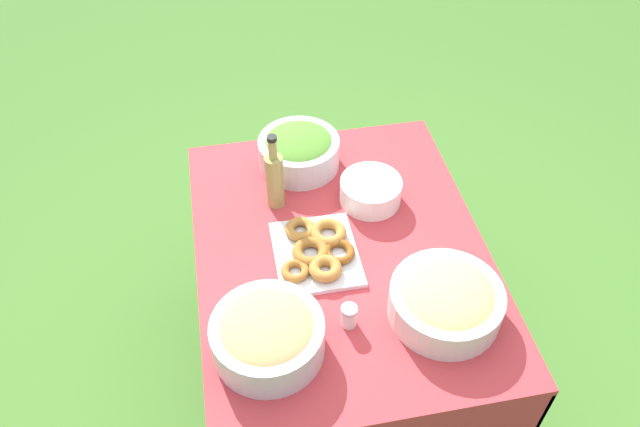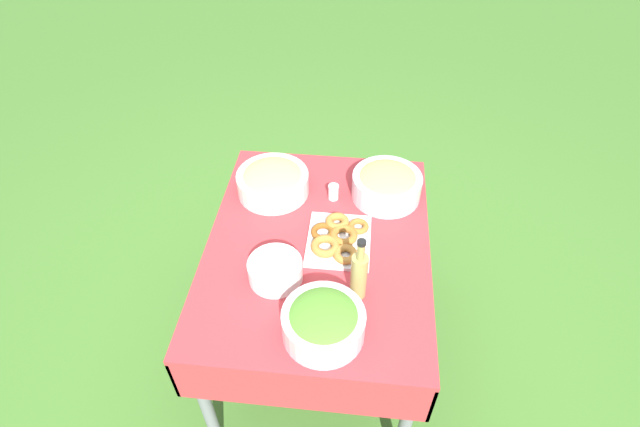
# 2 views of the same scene
# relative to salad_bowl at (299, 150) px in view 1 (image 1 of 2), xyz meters

# --- Properties ---
(ground_plane) EXTENTS (14.00, 14.00, 0.00)m
(ground_plane) POSITION_rel_salad_bowl_xyz_m (0.42, 0.06, -0.84)
(ground_plane) COLOR #477A2D
(picnic_table) EXTENTS (1.16, 0.90, 0.77)m
(picnic_table) POSITION_rel_salad_bowl_xyz_m (0.42, 0.06, -0.18)
(picnic_table) COLOR #B73338
(picnic_table) RESTS_ON ground_plane
(salad_bowl) EXTENTS (0.28, 0.28, 0.13)m
(salad_bowl) POSITION_rel_salad_bowl_xyz_m (0.00, 0.00, 0.00)
(salad_bowl) COLOR silver
(salad_bowl) RESTS_ON picnic_table
(pasta_bowl) EXTENTS (0.32, 0.32, 0.12)m
(pasta_bowl) POSITION_rel_salad_bowl_xyz_m (0.71, 0.30, -0.01)
(pasta_bowl) COLOR silver
(pasta_bowl) RESTS_ON picnic_table
(donut_platter) EXTENTS (0.31, 0.25, 0.05)m
(donut_platter) POSITION_rel_salad_bowl_xyz_m (0.43, -0.02, -0.05)
(donut_platter) COLOR silver
(donut_platter) RESTS_ON picnic_table
(plate_stack) EXTENTS (0.20, 0.20, 0.08)m
(plate_stack) POSITION_rel_salad_bowl_xyz_m (0.22, 0.20, -0.03)
(plate_stack) COLOR white
(plate_stack) RESTS_ON picnic_table
(olive_oil_bottle) EXTENTS (0.06, 0.06, 0.28)m
(olive_oil_bottle) POSITION_rel_salad_bowl_xyz_m (0.18, -0.11, 0.04)
(olive_oil_bottle) COLOR #998E4C
(olive_oil_bottle) RESTS_ON picnic_table
(bread_bowl) EXTENTS (0.30, 0.30, 0.13)m
(bread_bowl) POSITION_rel_salad_bowl_xyz_m (0.74, -0.21, 0.00)
(bread_bowl) COLOR silver
(bread_bowl) RESTS_ON picnic_table
(salt_shaker) EXTENTS (0.05, 0.05, 0.07)m
(salt_shaker) POSITION_rel_salad_bowl_xyz_m (0.70, 0.02, -0.03)
(salt_shaker) COLOR white
(salt_shaker) RESTS_ON picnic_table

